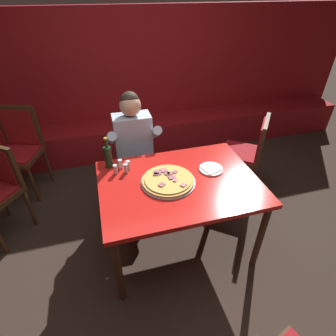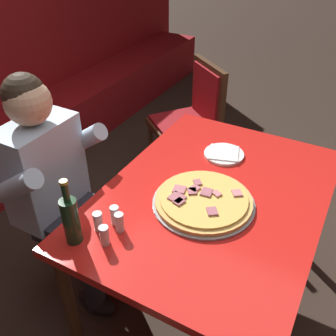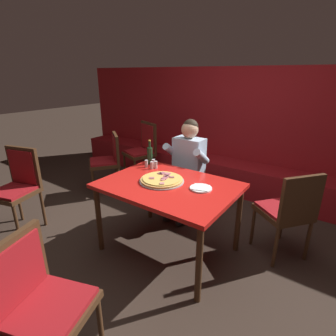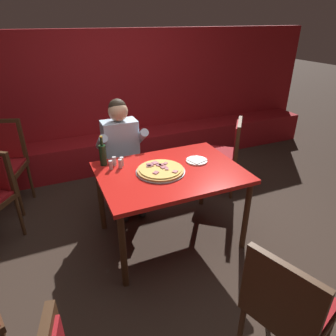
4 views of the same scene
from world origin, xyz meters
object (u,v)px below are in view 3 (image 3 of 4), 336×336
Objects in this scene: shaker_parmesan at (146,164)px; pizza at (162,180)px; plate_white_paper at (201,188)px; dining_chair_far_right at (143,148)px; dining_chair_far_left at (289,208)px; dining_chair_by_booth at (37,299)px; shaker_oregano at (153,163)px; shaker_red_pepper_flakes at (156,165)px; main_dining_table at (168,191)px; diner_seated_blue_shirt at (185,165)px; shaker_black_pepper at (152,166)px; dining_chair_near_left at (18,183)px; dining_chair_near_right at (109,158)px; beer_bottle at (150,155)px.

pizza is at bearing -30.60° from shaker_parmesan.
dining_chair_far_right reaches higher than plate_white_paper.
dining_chair_by_booth is at bearing -114.61° from dining_chair_far_left.
shaker_oregano reaches higher than plate_white_paper.
dining_chair_far_left is (1.40, 0.32, -0.25)m from shaker_red_pepper_flakes.
main_dining_table is at bearing -26.95° from shaker_parmesan.
main_dining_table is 0.76m from diner_seated_blue_shirt.
dining_chair_near_left reaches higher than shaker_black_pepper.
dining_chair_near_right is (-1.22, 0.38, -0.25)m from shaker_red_pepper_flakes.
shaker_red_pepper_flakes is 1.00× the size of shaker_black_pepper.
dining_chair_far_left is at bearing -1.30° from dining_chair_near_right.
main_dining_table is 0.56m from shaker_parmesan.
beer_bottle is 1.61m from dining_chair_far_left.
beer_bottle reaches higher than pizza.
plate_white_paper is 2.44× the size of shaker_parmesan.
beer_bottle is 3.40× the size of shaker_black_pepper.
pizza is 0.42m from plate_white_paper.
pizza is 5.26× the size of shaker_parmesan.
shaker_parmesan is (0.04, -0.12, -0.07)m from beer_bottle.
shaker_oregano and shaker_red_pepper_flakes have the same top height.
dining_chair_far_right is (-1.23, 0.61, -0.11)m from diner_seated_blue_shirt.
main_dining_table is 0.14m from pizza.
dining_chair_far_left is 0.95× the size of dining_chair_near_left.
plate_white_paper is 2.44× the size of shaker_black_pepper.
plate_white_paper is at bearing -18.53° from beer_bottle.
plate_white_paper is at bearing -143.82° from dining_chair_far_left.
main_dining_table is at bearing -36.65° from shaker_red_pepper_flakes.
dining_chair_by_booth is at bearing -98.41° from plate_white_paper.
beer_bottle is at bearing -45.48° from dining_chair_far_right.
beer_bottle is 0.31× the size of dining_chair_near_right.
shaker_oregano is at bearing 38.43° from dining_chair_near_left.
shaker_black_pepper is (0.13, -0.13, -0.07)m from beer_bottle.
dining_chair_far_right is (-1.08, 1.09, -0.21)m from shaker_black_pepper.
beer_bottle reaches higher than shaker_oregano.
dining_chair_near_left reaches higher than dining_chair_by_booth.
dining_chair_near_left is 1.33m from dining_chair_near_right.
beer_bottle is 1.38m from dining_chair_far_right.
dining_chair_far_right is (-1.80, 1.25, -0.18)m from plate_white_paper.
shaker_red_pepper_flakes is 0.08× the size of dining_chair_far_right.
shaker_black_pepper is 0.09× the size of dining_chair_near_left.
dining_chair_far_right is 1.07× the size of dining_chair_by_booth.
dining_chair_far_right reaches higher than shaker_oregano.
shaker_red_pepper_flakes is at bearing 163.94° from plate_white_paper.
shaker_parmesan is 1.21m from dining_chair_near_right.
dining_chair_far_right is at bearing 134.52° from beer_bottle.
shaker_red_pepper_flakes is 0.09× the size of dining_chair_near_left.
dining_chair_near_right is 0.98× the size of dining_chair_by_booth.
dining_chair_far_left is (1.47, 0.28, -0.25)m from shaker_oregano.
dining_chair_near_left is at bearing -154.97° from dining_chair_far_left.
diner_seated_blue_shirt is at bearing 73.74° from shaker_red_pepper_flakes.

